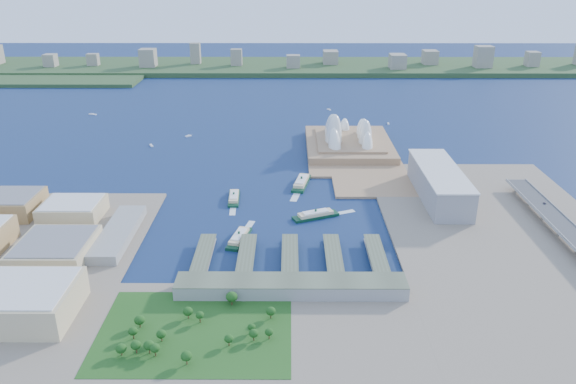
{
  "coord_description": "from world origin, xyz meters",
  "views": [
    {
      "loc": [
        13.98,
        -553.15,
        270.14
      ],
      "look_at": [
        11.59,
        58.78,
        18.0
      ],
      "focal_mm": 35.0,
      "sensor_mm": 36.0,
      "label": 1
    }
  ],
  "objects_px": {
    "ferry_d": "(316,213)",
    "ferry_a": "(234,196)",
    "toaster_building": "(439,184)",
    "car_c": "(545,203)",
    "opera_house": "(349,129)",
    "ferry_c": "(239,236)",
    "ferry_b": "(301,181)"
  },
  "relations": [
    {
      "from": "toaster_building",
      "to": "opera_house",
      "type": "bearing_deg",
      "value": 114.23
    },
    {
      "from": "toaster_building",
      "to": "ferry_b",
      "type": "distance_m",
      "value": 173.34
    },
    {
      "from": "opera_house",
      "to": "toaster_building",
      "type": "distance_m",
      "value": 219.62
    },
    {
      "from": "toaster_building",
      "to": "ferry_d",
      "type": "xyz_separation_m",
      "value": [
        -151.81,
        -53.6,
        -15.4
      ]
    },
    {
      "from": "opera_house",
      "to": "car_c",
      "type": "xyz_separation_m",
      "value": [
        199.0,
        -247.2,
        -16.43
      ]
    },
    {
      "from": "opera_house",
      "to": "ferry_c",
      "type": "relative_size",
      "value": 3.49
    },
    {
      "from": "toaster_building",
      "to": "car_c",
      "type": "height_order",
      "value": "toaster_building"
    },
    {
      "from": "ferry_b",
      "to": "car_c",
      "type": "distance_m",
      "value": 291.05
    },
    {
      "from": "opera_house",
      "to": "toaster_building",
      "type": "relative_size",
      "value": 1.16
    },
    {
      "from": "ferry_d",
      "to": "car_c",
      "type": "relative_size",
      "value": 10.87
    },
    {
      "from": "toaster_building",
      "to": "ferry_b",
      "type": "bearing_deg",
      "value": 164.11
    },
    {
      "from": "ferry_a",
      "to": "ferry_d",
      "type": "relative_size",
      "value": 0.93
    },
    {
      "from": "ferry_c",
      "to": "ferry_d",
      "type": "distance_m",
      "value": 99.74
    },
    {
      "from": "ferry_d",
      "to": "ferry_a",
      "type": "bearing_deg",
      "value": 39.34
    },
    {
      "from": "ferry_b",
      "to": "ferry_c",
      "type": "relative_size",
      "value": 1.17
    },
    {
      "from": "ferry_c",
      "to": "ferry_d",
      "type": "xyz_separation_m",
      "value": [
        82.46,
        56.12,
        0.22
      ]
    },
    {
      "from": "ferry_d",
      "to": "car_c",
      "type": "xyz_separation_m",
      "value": [
        260.81,
        6.4,
        10.47
      ]
    },
    {
      "from": "toaster_building",
      "to": "ferry_a",
      "type": "distance_m",
      "value": 250.21
    },
    {
      "from": "opera_house",
      "to": "ferry_c",
      "type": "xyz_separation_m",
      "value": [
        -144.27,
        -309.73,
        -27.12
      ]
    },
    {
      "from": "toaster_building",
      "to": "ferry_a",
      "type": "height_order",
      "value": "toaster_building"
    },
    {
      "from": "ferry_a",
      "to": "car_c",
      "type": "distance_m",
      "value": 361.7
    },
    {
      "from": "ferry_a",
      "to": "toaster_building",
      "type": "bearing_deg",
      "value": -2.33
    },
    {
      "from": "ferry_c",
      "to": "car_c",
      "type": "bearing_deg",
      "value": -156.59
    },
    {
      "from": "ferry_d",
      "to": "ferry_b",
      "type": "bearing_deg",
      "value": -14.83
    },
    {
      "from": "ferry_c",
      "to": "ferry_d",
      "type": "height_order",
      "value": "ferry_d"
    },
    {
      "from": "toaster_building",
      "to": "ferry_c",
      "type": "bearing_deg",
      "value": -154.9
    },
    {
      "from": "toaster_building",
      "to": "car_c",
      "type": "xyz_separation_m",
      "value": [
        109.0,
        -47.2,
        -4.93
      ]
    },
    {
      "from": "toaster_building",
      "to": "ferry_d",
      "type": "bearing_deg",
      "value": -160.55
    },
    {
      "from": "ferry_a",
      "to": "ferry_c",
      "type": "relative_size",
      "value": 0.97
    },
    {
      "from": "ferry_c",
      "to": "car_c",
      "type": "distance_m",
      "value": 349.08
    },
    {
      "from": "ferry_d",
      "to": "toaster_building",
      "type": "bearing_deg",
      "value": -93.46
    },
    {
      "from": "toaster_building",
      "to": "ferry_c",
      "type": "distance_m",
      "value": 259.16
    }
  ]
}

